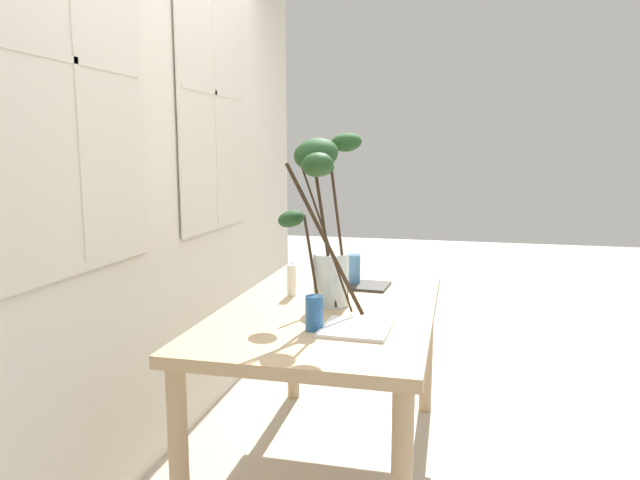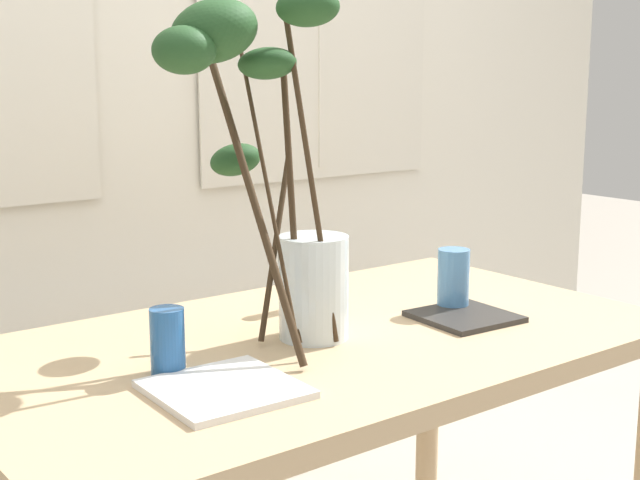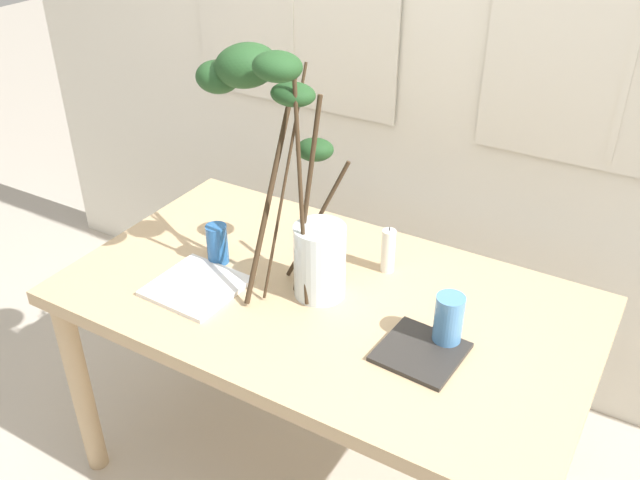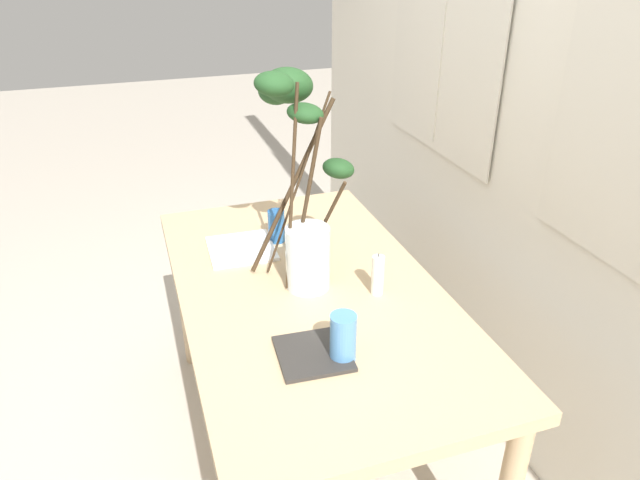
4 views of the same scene
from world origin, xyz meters
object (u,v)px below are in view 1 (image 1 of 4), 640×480
(drinking_glass_blue_right, at_px, (353,270))
(pillar_candle, at_px, (292,280))
(drinking_glass_blue_left, at_px, (314,313))
(dining_table, at_px, (331,324))
(plate_square_left, at_px, (356,329))
(vase_with_branches, at_px, (325,223))
(plate_square_right, at_px, (367,286))

(drinking_glass_blue_right, bearing_deg, pillar_candle, 141.01)
(drinking_glass_blue_left, xyz_separation_m, pillar_candle, (0.48, 0.23, 0.01))
(drinking_glass_blue_right, distance_m, pillar_candle, 0.37)
(dining_table, bearing_deg, drinking_glass_blue_right, -3.37)
(drinking_glass_blue_left, xyz_separation_m, plate_square_left, (0.03, -0.15, -0.06))
(dining_table, height_order, vase_with_branches, vase_with_branches)
(vase_with_branches, relative_size, plate_square_right, 3.55)
(vase_with_branches, xyz_separation_m, pillar_candle, (0.22, 0.21, -0.30))
(dining_table, height_order, plate_square_left, plate_square_left)
(dining_table, distance_m, drinking_glass_blue_left, 0.41)
(vase_with_branches, xyz_separation_m, plate_square_right, (0.47, -0.10, -0.36))
(vase_with_branches, bearing_deg, plate_square_left, -143.24)
(plate_square_right, distance_m, pillar_candle, 0.40)
(plate_square_left, height_order, pillar_candle, pillar_candle)
(plate_square_right, relative_size, pillar_candle, 1.34)
(dining_table, xyz_separation_m, drinking_glass_blue_right, (0.39, -0.02, 0.17))
(plate_square_right, xyz_separation_m, pillar_candle, (-0.25, 0.31, 0.07))
(dining_table, bearing_deg, drinking_glass_blue_left, -177.50)
(dining_table, distance_m, pillar_candle, 0.29)
(dining_table, xyz_separation_m, plate_square_right, (0.35, -0.10, 0.10))
(vase_with_branches, bearing_deg, drinking_glass_blue_right, -2.97)
(dining_table, xyz_separation_m, vase_with_branches, (-0.12, 0.00, 0.46))
(plate_square_left, relative_size, pillar_candle, 1.61)
(plate_square_left, bearing_deg, drinking_glass_blue_right, 11.14)
(dining_table, bearing_deg, pillar_candle, 64.13)
(drinking_glass_blue_right, height_order, pillar_candle, pillar_candle)
(drinking_glass_blue_left, bearing_deg, drinking_glass_blue_right, -0.46)
(dining_table, distance_m, plate_square_left, 0.40)
(vase_with_branches, bearing_deg, dining_table, -1.68)
(dining_table, bearing_deg, plate_square_left, -154.27)
(drinking_glass_blue_left, height_order, plate_square_right, drinking_glass_blue_left)
(plate_square_right, bearing_deg, plate_square_left, -174.43)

